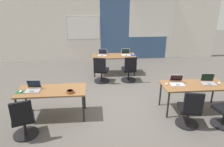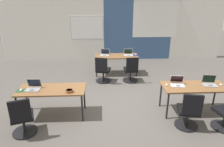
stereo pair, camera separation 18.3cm
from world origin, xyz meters
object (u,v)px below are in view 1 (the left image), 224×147
object	(u,v)px
laptop_near_left_end	(33,88)
chair_far_left	(101,72)
mouse_near_right_inner	(167,84)
laptop_far_right	(126,54)
mouse_near_left_end	(21,91)
laptop_near_right_end	(208,81)
mouse_far_right	(133,55)
laptop_far_left	(102,54)
desk_near_left	(52,92)
desk_near_right	(194,87)
laptop_near_right_inner	(177,82)
chair_near_right_inner	(189,112)
chair_far_right	(129,71)
desk_far_center	(114,57)
snack_bowl	(70,91)
mouse_near_right_end	(219,83)
chair_near_left_end	(24,122)

from	to	relation	value
laptop_near_left_end	chair_far_left	xyz separation A→B (m)	(1.66, 2.01, -0.39)
mouse_near_right_inner	laptop_far_right	size ratio (longest dim) A/B	0.34
mouse_near_left_end	laptop_near_right_end	distance (m)	4.58
mouse_far_right	laptop_far_left	world-z (taller)	laptop_far_left
desk_near_left	mouse_near_right_inner	bearing A→B (deg)	1.42
desk_near_right	laptop_far_left	xyz separation A→B (m)	(-2.17, 2.88, 0.11)
desk_near_right	mouse_near_left_end	xyz separation A→B (m)	(-4.19, -0.07, 0.08)
laptop_near_right_inner	mouse_far_right	size ratio (longest dim) A/B	3.33
laptop_near_right_inner	chair_near_right_inner	bearing A→B (deg)	-80.03
chair_near_right_inner	mouse_far_right	distance (m)	3.55
laptop_far_left	mouse_far_right	bearing A→B (deg)	5.86
chair_near_right_inner	chair_far_right	size ratio (longest dim) A/B	1.00
desk_far_center	mouse_far_right	bearing A→B (deg)	-0.87
mouse_far_right	chair_far_right	world-z (taller)	chair_far_right
desk_far_center	laptop_near_right_inner	xyz separation A→B (m)	(1.33, -2.72, 0.11)
snack_bowl	chair_near_right_inner	bearing A→B (deg)	-10.45
desk_near_right	mouse_near_right_inner	bearing A→B (deg)	174.17
mouse_near_right_end	desk_near_right	bearing A→B (deg)	-179.16
mouse_near_left_end	desk_far_center	bearing A→B (deg)	49.61
mouse_near_right_inner	laptop_near_left_end	distance (m)	3.24
laptop_far_right	snack_bowl	size ratio (longest dim) A/B	1.86
chair_near_right_inner	mouse_far_right	world-z (taller)	chair_near_right_inner
chair_near_right_inner	laptop_near_left_end	bearing A→B (deg)	-0.27
chair_near_right_inner	laptop_near_right_end	world-z (taller)	laptop_near_right_end
chair_near_left_end	laptop_far_right	xyz separation A→B (m)	(2.66, 3.61, 0.39)
snack_bowl	chair_far_left	bearing A→B (deg)	70.65
mouse_near_right_inner	desk_near_right	bearing A→B (deg)	-5.83
laptop_near_right_inner	laptop_near_right_end	size ratio (longest dim) A/B	1.01
chair_near_right_inner	laptop_far_left	distance (m)	4.00
laptop_near_right_inner	laptop_near_left_end	bearing A→B (deg)	-170.77
desk_near_left	snack_bowl	size ratio (longest dim) A/B	9.01
laptop_far_left	laptop_far_right	bearing A→B (deg)	9.05
laptop_near_right_end	snack_bowl	bearing A→B (deg)	-167.11
laptop_near_left_end	laptop_far_left	size ratio (longest dim) A/B	0.91
mouse_near_right_end	chair_far_left	bearing A→B (deg)	145.49
desk_near_left	laptop_far_left	bearing A→B (deg)	65.26
chair_near_right_inner	snack_bowl	size ratio (longest dim) A/B	5.18
desk_near_left	desk_far_center	xyz separation A→B (m)	(1.75, 2.80, 0.00)
desk_near_right	laptop_near_right_end	xyz separation A→B (m)	(0.39, 0.05, 0.11)
laptop_near_right_inner	desk_far_center	bearing A→B (deg)	124.18
laptop_near_left_end	chair_far_right	size ratio (longest dim) A/B	0.37
laptop_near_right_inner	mouse_near_left_end	xyz separation A→B (m)	(-3.77, -0.15, -0.03)
laptop_far_left	chair_far_left	world-z (taller)	laptop_far_left
chair_near_right_inner	chair_far_left	world-z (taller)	same
laptop_near_left_end	laptop_near_right_end	distance (m)	4.31
laptop_near_left_end	laptop_far_left	xyz separation A→B (m)	(1.75, 2.87, -0.00)
chair_far_left	laptop_near_left_end	bearing A→B (deg)	65.55
desk_near_left	laptop_near_right_end	world-z (taller)	laptop_near_right_end
chair_near_left_end	snack_bowl	size ratio (longest dim) A/B	5.18
desk_far_center	laptop_far_left	world-z (taller)	laptop_far_left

